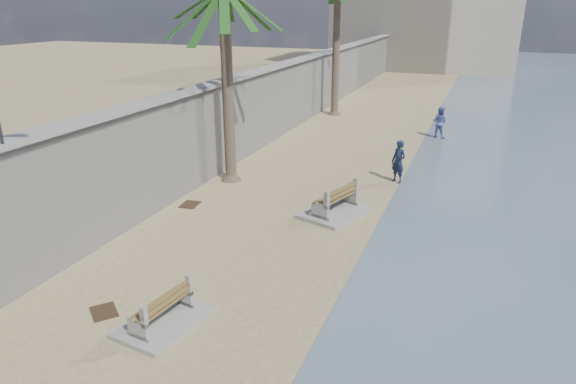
% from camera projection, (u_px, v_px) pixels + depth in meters
% --- Properties ---
extents(ground_plane, '(140.00, 140.00, 0.00)m').
position_uv_depth(ground_plane, '(176.00, 381.00, 9.33)').
color(ground_plane, tan).
extents(seawall, '(0.45, 70.00, 3.50)m').
position_uv_depth(seawall, '(293.00, 95.00, 28.00)').
color(seawall, gray).
rests_on(seawall, ground_plane).
extents(wall_cap, '(0.80, 70.00, 0.12)m').
position_uv_depth(wall_cap, '(293.00, 61.00, 27.38)').
color(wall_cap, gray).
rests_on(wall_cap, seawall).
extents(bench_near, '(1.57, 2.09, 0.80)m').
position_uv_depth(bench_near, '(162.00, 310.00, 10.87)').
color(bench_near, gray).
rests_on(bench_near, ground_plane).
extents(bench_far, '(2.21, 2.67, 0.96)m').
position_uv_depth(bench_far, '(335.00, 202.00, 16.62)').
color(bench_far, gray).
rests_on(bench_far, ground_plane).
extents(person_a, '(0.82, 0.75, 1.88)m').
position_uv_depth(person_a, '(399.00, 159.00, 19.39)').
color(person_a, '#121B32').
rests_on(person_a, ground_plane).
extents(person_b, '(1.01, 0.89, 1.77)m').
position_uv_depth(person_b, '(440.00, 121.00, 25.98)').
color(person_b, '#495696').
rests_on(person_b, ground_plane).
extents(debris_b, '(0.84, 0.83, 0.03)m').
position_uv_depth(debris_b, '(104.00, 312.00, 11.41)').
color(debris_b, '#382616').
rests_on(debris_b, ground_plane).
extents(debris_c, '(0.64, 0.76, 0.03)m').
position_uv_depth(debris_c, '(190.00, 204.00, 17.49)').
color(debris_c, '#382616').
rests_on(debris_c, ground_plane).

